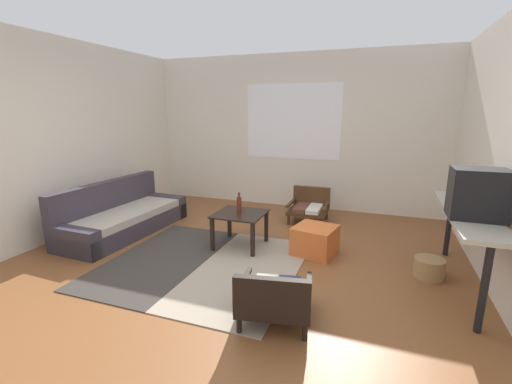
% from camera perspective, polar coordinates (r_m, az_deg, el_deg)
% --- Properties ---
extents(ground_plane, '(7.80, 7.80, 0.00)m').
position_cam_1_polar(ground_plane, '(3.84, -5.77, -13.67)').
color(ground_plane, brown).
extents(far_wall_with_window, '(5.60, 0.13, 2.70)m').
position_cam_1_polar(far_wall_with_window, '(6.33, 6.15, 9.77)').
color(far_wall_with_window, silver).
rests_on(far_wall_with_window, ground).
extents(side_wall_left, '(0.12, 6.60, 2.70)m').
position_cam_1_polar(side_wall_left, '(5.38, -31.32, 7.27)').
color(side_wall_left, silver).
rests_on(side_wall_left, ground).
extents(area_rug, '(2.16, 2.12, 0.01)m').
position_cam_1_polar(area_rug, '(4.14, -8.72, -11.62)').
color(area_rug, '#38332D').
rests_on(area_rug, ground).
extents(couch, '(0.84, 2.00, 0.73)m').
position_cam_1_polar(couch, '(5.40, -21.17, -3.88)').
color(couch, '#38333D').
rests_on(couch, ground).
extents(coffee_table, '(0.62, 0.60, 0.45)m').
position_cam_1_polar(coffee_table, '(4.47, -2.64, -4.53)').
color(coffee_table, black).
rests_on(coffee_table, ground).
extents(armchair_by_window, '(0.60, 0.58, 0.52)m').
position_cam_1_polar(armchair_by_window, '(5.60, 8.75, -2.24)').
color(armchair_by_window, '#472D19').
rests_on(armchair_by_window, ground).
extents(armchair_striped_foreground, '(0.70, 0.72, 0.51)m').
position_cam_1_polar(armchair_striped_foreground, '(3.00, 3.06, -16.85)').
color(armchair_striped_foreground, black).
rests_on(armchair_striped_foreground, ground).
extents(ottoman_orange, '(0.57, 0.57, 0.35)m').
position_cam_1_polar(ottoman_orange, '(4.37, 9.68, -7.83)').
color(ottoman_orange, '#D1662D').
rests_on(ottoman_orange, ground).
extents(console_shelf, '(0.40, 1.74, 0.79)m').
position_cam_1_polar(console_shelf, '(3.96, 31.47, -3.88)').
color(console_shelf, '#B2AD9E').
rests_on(console_shelf, ground).
extents(crt_television, '(0.45, 0.34, 0.45)m').
position_cam_1_polar(crt_television, '(3.67, 32.66, -0.22)').
color(crt_television, black).
rests_on(crt_television, console_shelf).
extents(clay_vase, '(0.19, 0.19, 0.34)m').
position_cam_1_polar(clay_vase, '(4.31, 30.77, 0.48)').
color(clay_vase, '#A87047').
rests_on(clay_vase, console_shelf).
extents(glass_bottle, '(0.06, 0.06, 0.27)m').
position_cam_1_polar(glass_bottle, '(4.42, -2.81, -2.08)').
color(glass_bottle, '#5B2319').
rests_on(glass_bottle, coffee_table).
extents(wicker_basket, '(0.31, 0.31, 0.21)m').
position_cam_1_polar(wicker_basket, '(4.20, 26.63, -11.10)').
color(wicker_basket, '#9E7A4C').
rests_on(wicker_basket, ground).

